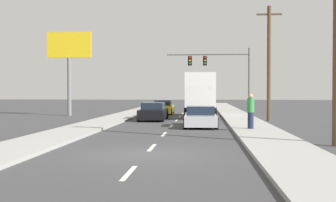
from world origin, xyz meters
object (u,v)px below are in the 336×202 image
traffic_signal_mast (214,65)px  roadside_billboard (69,56)px  pedestrian_near_corner (251,111)px  utility_pole_mid (269,62)px  car_yellow (164,108)px  box_truck (201,93)px  car_silver (200,117)px  car_black (154,112)px

traffic_signal_mast → roadside_billboard: bearing=-150.6°
pedestrian_near_corner → utility_pole_mid: bearing=74.6°
car_yellow → pedestrian_near_corner: (6.28, -16.45, 0.47)m
box_truck → traffic_signal_mast: size_ratio=0.89×
car_silver → pedestrian_near_corner: 3.83m
roadside_billboard → car_black: bearing=-32.2°
car_yellow → box_truck: box_truck is taller
car_yellow → box_truck: 6.10m
car_yellow → roadside_billboard: bearing=-158.5°
car_black → utility_pole_mid: 9.24m
car_silver → roadside_billboard: (-11.65, 10.63, 4.69)m
car_black → car_silver: car_black is taller
traffic_signal_mast → pedestrian_near_corner: traffic_signal_mast is taller
box_truck → car_silver: bearing=-89.8°
box_truck → car_silver: (0.04, -9.03, -1.47)m
traffic_signal_mast → utility_pole_mid: size_ratio=1.03×
car_black → utility_pole_mid: (8.46, -0.11, 3.71)m
pedestrian_near_corner → car_yellow: bearing=110.9°
box_truck → car_silver: box_truck is taller
pedestrian_near_corner → car_silver: bearing=136.0°
car_silver → roadside_billboard: 16.45m
car_yellow → traffic_signal_mast: size_ratio=0.49×
traffic_signal_mast → car_black: bearing=-111.4°
car_silver → utility_pole_mid: (4.94, 5.39, 3.73)m
car_yellow → utility_pole_mid: 12.51m
car_yellow → car_black: car_yellow is taller
utility_pole_mid → car_silver: bearing=-132.5°
car_black → roadside_billboard: size_ratio=0.63×
car_yellow → box_truck: bearing=-53.7°
car_silver → utility_pole_mid: bearing=47.5°
car_black → roadside_billboard: 10.67m
car_black → utility_pole_mid: utility_pole_mid is taller
traffic_signal_mast → pedestrian_near_corner: (1.38, -20.59, -3.78)m
car_yellow → traffic_signal_mast: (4.90, 4.14, 4.24)m
box_truck → traffic_signal_mast: bearing=81.2°
car_black → utility_pole_mid: size_ratio=0.56×
box_truck → utility_pole_mid: (4.97, -3.64, 2.27)m
traffic_signal_mast → box_truck: bearing=-98.8°
traffic_signal_mast → utility_pole_mid: (3.59, -12.57, -0.55)m
car_yellow → box_truck: (3.51, -4.78, 1.42)m
car_yellow → box_truck: size_ratio=0.55×
car_yellow → traffic_signal_mast: 7.69m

